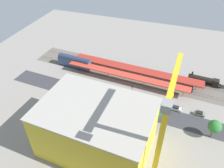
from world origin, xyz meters
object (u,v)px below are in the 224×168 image
Objects in this scene: parked_car_2 at (156,104)px; box_truck_0 at (88,102)px; parked_car_1 at (176,108)px; freight_coach_far at (74,61)px; locomotive at (205,81)px; street_tree_3 at (155,111)px; box_truck_1 at (90,99)px; street_tree_2 at (215,127)px; construction_building at (96,128)px; parked_car_3 at (135,99)px; traffic_light at (132,90)px; platform_canopy_far at (135,69)px; tower_crane at (162,133)px; street_tree_0 at (156,109)px; platform_canopy_near at (126,75)px; street_tree_1 at (88,96)px; parked_car_0 at (199,114)px.

box_truck_0 is at bearing 19.55° from parked_car_2.
freight_coach_far is at bearing -15.84° from parked_car_1.
street_tree_3 is (17.75, 30.21, 3.14)m from locomotive.
street_tree_2 reaches higher than box_truck_1.
locomotive reaches higher than box_truck_0.
construction_building reaches higher than box_truck_1.
parked_car_3 is at bearing 1.81° from parked_car_2.
parked_car_1 is 0.64× the size of traffic_light.
parked_car_3 is 4.21m from traffic_light.
parked_car_2 is 24.09m from street_tree_2.
platform_canopy_far is 4.25× the size of locomotive.
tower_crane is 4.16× the size of box_truck_1.
street_tree_0 reaches higher than traffic_light.
platform_canopy_far is at bearing -111.76° from platform_canopy_near.
construction_building is at bearing 59.94° from parked_car_2.
platform_canopy_far is at bearing -88.86° from construction_building.
street_tree_2 is at bearing 95.42° from locomotive.
parked_car_1 is 17.13m from street_tree_2.
street_tree_1 is 18.40m from traffic_light.
box_truck_0 is at bearing -53.28° from construction_building.
street_tree_0 is (6.93, 7.88, 4.70)m from parked_car_1.
parked_car_0 is at bearing -179.35° from parked_car_3.
street_tree_3 is (-15.97, -17.75, -3.56)m from construction_building.
parked_car_3 is at bearing -158.19° from box_truck_1.
street_tree_3 is at bearing -178.16° from box_truck_0.
construction_building is at bearing -13.86° from tower_crane.
parked_car_0 is 38.62m from tower_crane.
parked_car_0 is 11.60m from street_tree_2.
street_tree_1 is at bearing 35.08° from locomotive.
freight_coach_far is 70.44m from street_tree_2.
traffic_light is (11.63, -8.63, -0.92)m from street_tree_0.
platform_canopy_far is 54.41m from tower_crane.
platform_canopy_near is 7.58× the size of street_tree_2.
platform_canopy_near is at bearing 17.57° from locomotive.
parked_car_0 is at bearing 178.63° from traffic_light.
freight_coach_far is at bearing -50.98° from construction_building.
freight_coach_far is at bearing 6.28° from locomotive.
parked_car_2 is at bearing -80.83° from tower_crane.
construction_building reaches higher than locomotive.
box_truck_1 is (31.29, -23.90, -18.41)m from tower_crane.
parked_car_3 is at bearing -40.32° from street_tree_3.
platform_canopy_near reaches higher than box_truck_1.
locomotive is at bearing -104.34° from tower_crane.
tower_crane is (3.12, 31.09, 19.24)m from parked_car_1.
platform_canopy_far is 14.01× the size of parked_car_2.
locomotive is at bearing -84.58° from street_tree_2.
parked_car_0 is at bearing -170.49° from box_truck_1.
traffic_light is at bearing -2.31° from parked_car_1.
street_tree_0 is at bearing 59.75° from locomotive.
locomotive is 35.95m from traffic_light.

